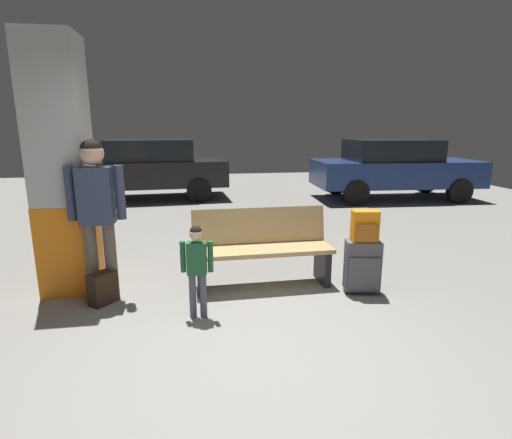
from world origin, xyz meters
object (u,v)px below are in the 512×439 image
Objects in this scene: bench at (262,248)px; backpack_bright at (365,226)px; child at (197,262)px; parked_car_side at (394,168)px; backpack_dark_floor at (102,288)px; adult at (96,203)px; parked_car_far at (146,168)px; suitcase at (362,266)px; structural_pillar at (62,170)px.

bench is 1.19m from backpack_bright.
child is 0.22× the size of parked_car_side.
backpack_bright is at bearing -3.94° from backpack_dark_floor.
adult is 0.41× the size of parked_car_far.
adult is at bearing -88.72° from parked_car_far.
parked_car_far is at bearing 99.37° from child.
child reaches higher than suitcase.
parked_car_side is (5.12, 5.88, 0.24)m from child.
child is (1.39, -0.94, -0.80)m from structural_pillar.
child is 1.17m from backpack_dark_floor.
bench is 1.07m from child.
parked_car_side is (3.31, 5.59, 0.03)m from backpack_bright.
child is 6.99m from parked_car_far.
structural_pillar is 1.71× the size of bench.
parked_car_side is at bearing 49.69° from bench.
structural_pillar is at bearing 145.85° from child.
parked_car_side reaches higher than bench.
structural_pillar is at bearing -92.43° from parked_car_far.
suitcase is 1.78× the size of backpack_dark_floor.
child is at bearing -80.63° from parked_car_far.
parked_car_far reaches higher than suitcase.
adult is 8.08m from parked_car_side.
parked_car_side is (4.36, 5.14, 0.36)m from bench.
bench is at bearing -72.83° from parked_car_far.
adult is 6.29m from parked_car_far.
adult is (-1.00, 0.61, 0.49)m from child.
backpack_dark_floor is (-2.80, 0.19, -0.60)m from backpack_bright.
structural_pillar is at bearing 131.23° from backpack_dark_floor.
child is 2.72× the size of backpack_dark_floor.
suitcase is at bearing -11.54° from structural_pillar.
child is 0.54× the size of adult.
parked_car_far is (-1.14, 6.90, 0.24)m from child.
bench is 0.94× the size of adult.
child is (-1.82, -0.29, -0.20)m from backpack_bright.
backpack_bright is 0.37× the size of child.
parked_car_side is (6.12, 5.26, -0.25)m from adult.
bench is 2.66× the size of suitcase.
bench reaches higher than suitcase.
parked_car_far reaches higher than bench.
adult is at bearing 95.28° from backpack_dark_floor.
child is at bearing -170.96° from suitcase.
parked_car_side is at bearing 59.37° from suitcase.
backpack_dark_floor is at bearing 153.97° from child.
backpack_dark_floor is (-0.99, 0.48, -0.40)m from child.
suitcase is at bearing -120.63° from parked_car_side.
bench is at bearing -5.47° from structural_pillar.
parked_car_far is 1.00× the size of parked_car_side.
suitcase is 7.26m from parked_car_far.
structural_pillar reaches higher than bench.
parked_car_far is 6.35m from parked_car_side.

